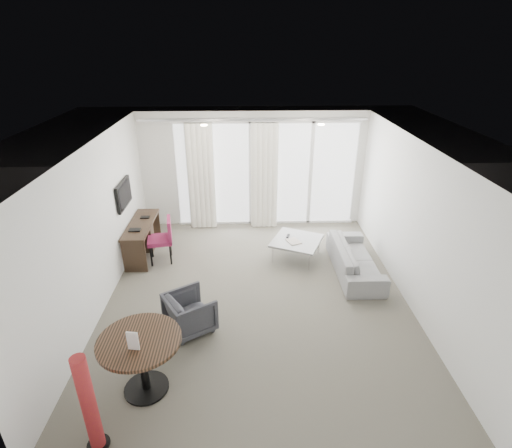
{
  "coord_description": "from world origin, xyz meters",
  "views": [
    {
      "loc": [
        -0.18,
        -5.6,
        4.04
      ],
      "look_at": [
        0.0,
        0.6,
        1.1
      ],
      "focal_mm": 28.0,
      "sensor_mm": 36.0,
      "label": 1
    }
  ],
  "objects_px": {
    "desk_chair": "(160,240)",
    "rattan_chair_a": "(285,188)",
    "desk": "(143,239)",
    "coffee_table": "(296,249)",
    "round_table": "(143,365)",
    "red_lamp": "(89,404)",
    "tub_armchair": "(190,312)",
    "rattan_chair_b": "(307,191)",
    "sofa": "(355,259)"
  },
  "relations": [
    {
      "from": "desk_chair",
      "to": "rattan_chair_a",
      "type": "height_order",
      "value": "desk_chair"
    },
    {
      "from": "desk",
      "to": "rattan_chair_a",
      "type": "xyz_separation_m",
      "value": [
        3.12,
        2.6,
        0.09
      ]
    },
    {
      "from": "desk",
      "to": "desk_chair",
      "type": "relative_size",
      "value": 1.64
    },
    {
      "from": "coffee_table",
      "to": "round_table",
      "type": "bearing_deg",
      "value": -125.18
    },
    {
      "from": "red_lamp",
      "to": "tub_armchair",
      "type": "distance_m",
      "value": 2.07
    },
    {
      "from": "round_table",
      "to": "rattan_chair_b",
      "type": "bearing_deg",
      "value": 64.34
    },
    {
      "from": "round_table",
      "to": "rattan_chair_b",
      "type": "distance_m",
      "value": 6.67
    },
    {
      "from": "round_table",
      "to": "red_lamp",
      "type": "xyz_separation_m",
      "value": [
        -0.36,
        -0.75,
        0.22
      ]
    },
    {
      "from": "tub_armchair",
      "to": "sofa",
      "type": "distance_m",
      "value": 3.27
    },
    {
      "from": "desk_chair",
      "to": "rattan_chair_a",
      "type": "relative_size",
      "value": 1.02
    },
    {
      "from": "round_table",
      "to": "tub_armchair",
      "type": "xyz_separation_m",
      "value": [
        0.43,
        1.13,
        -0.1
      ]
    },
    {
      "from": "desk",
      "to": "round_table",
      "type": "relative_size",
      "value": 1.46
    },
    {
      "from": "desk_chair",
      "to": "rattan_chair_a",
      "type": "bearing_deg",
      "value": 36.85
    },
    {
      "from": "desk",
      "to": "red_lamp",
      "type": "xyz_separation_m",
      "value": [
        0.44,
        -4.22,
        0.28
      ]
    },
    {
      "from": "rattan_chair_b",
      "to": "round_table",
      "type": "bearing_deg",
      "value": -106.51
    },
    {
      "from": "tub_armchair",
      "to": "rattan_chair_a",
      "type": "distance_m",
      "value": 5.29
    },
    {
      "from": "sofa",
      "to": "rattan_chair_b",
      "type": "relative_size",
      "value": 2.52
    },
    {
      "from": "coffee_table",
      "to": "desk",
      "type": "bearing_deg",
      "value": 175.63
    },
    {
      "from": "red_lamp",
      "to": "tub_armchair",
      "type": "xyz_separation_m",
      "value": [
        0.78,
        1.89,
        -0.32
      ]
    },
    {
      "from": "round_table",
      "to": "red_lamp",
      "type": "relative_size",
      "value": 0.8
    },
    {
      "from": "round_table",
      "to": "coffee_table",
      "type": "height_order",
      "value": "round_table"
    },
    {
      "from": "rattan_chair_b",
      "to": "red_lamp",
      "type": "bearing_deg",
      "value": -106.47
    },
    {
      "from": "desk",
      "to": "tub_armchair",
      "type": "xyz_separation_m",
      "value": [
        1.23,
        -2.33,
        -0.04
      ]
    },
    {
      "from": "round_table",
      "to": "rattan_chair_b",
      "type": "xyz_separation_m",
      "value": [
        2.89,
        6.01,
        -0.03
      ]
    },
    {
      "from": "rattan_chair_b",
      "to": "tub_armchair",
      "type": "bearing_deg",
      "value": -107.62
    },
    {
      "from": "tub_armchair",
      "to": "rattan_chair_b",
      "type": "height_order",
      "value": "rattan_chair_b"
    },
    {
      "from": "rattan_chair_a",
      "to": "rattan_chair_b",
      "type": "relative_size",
      "value": 1.18
    },
    {
      "from": "round_table",
      "to": "rattan_chair_a",
      "type": "height_order",
      "value": "rattan_chair_a"
    },
    {
      "from": "desk_chair",
      "to": "round_table",
      "type": "xyz_separation_m",
      "value": [
        0.39,
        -3.19,
        -0.05
      ]
    },
    {
      "from": "coffee_table",
      "to": "desk_chair",
      "type": "bearing_deg",
      "value": -179.14
    },
    {
      "from": "desk",
      "to": "sofa",
      "type": "xyz_separation_m",
      "value": [
        4.11,
        -0.78,
        -0.07
      ]
    },
    {
      "from": "sofa",
      "to": "rattan_chair_b",
      "type": "height_order",
      "value": "rattan_chair_b"
    },
    {
      "from": "coffee_table",
      "to": "rattan_chair_b",
      "type": "height_order",
      "value": "rattan_chair_b"
    },
    {
      "from": "red_lamp",
      "to": "rattan_chair_a",
      "type": "height_order",
      "value": "red_lamp"
    },
    {
      "from": "desk_chair",
      "to": "sofa",
      "type": "distance_m",
      "value": 3.74
    },
    {
      "from": "red_lamp",
      "to": "coffee_table",
      "type": "distance_m",
      "value": 4.8
    },
    {
      "from": "desk_chair",
      "to": "coffee_table",
      "type": "height_order",
      "value": "desk_chair"
    },
    {
      "from": "tub_armchair",
      "to": "sofa",
      "type": "height_order",
      "value": "tub_armchair"
    },
    {
      "from": "tub_armchair",
      "to": "round_table",
      "type": "bearing_deg",
      "value": 127.72
    },
    {
      "from": "tub_armchair",
      "to": "rattan_chair_b",
      "type": "relative_size",
      "value": 0.9
    },
    {
      "from": "round_table",
      "to": "coffee_table",
      "type": "bearing_deg",
      "value": 54.82
    },
    {
      "from": "desk",
      "to": "desk_chair",
      "type": "height_order",
      "value": "desk_chair"
    },
    {
      "from": "tub_armchair",
      "to": "coffee_table",
      "type": "xyz_separation_m",
      "value": [
        1.85,
        2.1,
        -0.1
      ]
    },
    {
      "from": "desk_chair",
      "to": "tub_armchair",
      "type": "distance_m",
      "value": 2.22
    },
    {
      "from": "desk",
      "to": "red_lamp",
      "type": "bearing_deg",
      "value": -84.03
    },
    {
      "from": "tub_armchair",
      "to": "rattan_chair_b",
      "type": "distance_m",
      "value": 5.46
    },
    {
      "from": "sofa",
      "to": "rattan_chair_b",
      "type": "bearing_deg",
      "value": 7.21
    },
    {
      "from": "round_table",
      "to": "sofa",
      "type": "relative_size",
      "value": 0.54
    },
    {
      "from": "round_table",
      "to": "sofa",
      "type": "bearing_deg",
      "value": 39.07
    },
    {
      "from": "desk_chair",
      "to": "sofa",
      "type": "xyz_separation_m",
      "value": [
        3.7,
        -0.51,
        -0.18
      ]
    }
  ]
}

